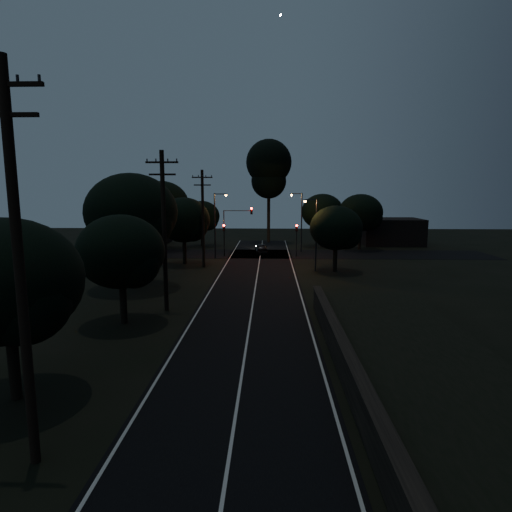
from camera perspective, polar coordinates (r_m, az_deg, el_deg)
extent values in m
plane|color=black|center=(16.29, -3.02, -22.09)|extent=(160.00, 160.00, 0.00)
cube|color=black|center=(36.91, -0.10, -4.30)|extent=(8.00, 70.00, 0.02)
cube|color=black|center=(56.57, 0.61, 0.29)|extent=(60.00, 8.00, 0.02)
cube|color=beige|center=(36.91, -0.10, -4.27)|extent=(0.12, 70.00, 0.01)
cube|color=beige|center=(37.22, -5.90, -4.21)|extent=(0.12, 70.00, 0.01)
cube|color=beige|center=(36.97, 5.73, -4.30)|extent=(0.12, 70.00, 0.01)
cube|color=black|center=(18.86, 12.38, -15.22)|extent=(0.40, 26.00, 1.50)
cube|color=black|center=(18.55, 12.46, -12.96)|extent=(0.55, 26.00, 0.10)
cube|color=black|center=(19.81, 22.42, -14.98)|extent=(6.50, 26.00, 1.20)
cylinder|color=black|center=(14.16, -28.98, -1.91)|extent=(0.30, 0.30, 12.00)
cube|color=black|center=(14.25, -30.62, 19.11)|extent=(2.20, 0.12, 0.12)
cube|color=black|center=(14.12, -30.35, 15.94)|extent=(1.80, 0.12, 0.12)
cylinder|color=black|center=(29.97, -12.15, 3.11)|extent=(0.30, 0.30, 11.00)
cube|color=black|center=(29.89, -12.44, 12.11)|extent=(2.20, 0.12, 0.12)
cube|color=black|center=(29.85, -12.39, 10.58)|extent=(1.80, 0.12, 0.12)
cylinder|color=black|center=(46.61, -7.09, 4.88)|extent=(0.30, 0.30, 10.50)
cube|color=black|center=(46.52, -7.19, 10.36)|extent=(2.20, 0.12, 0.12)
cube|color=black|center=(46.51, -7.18, 9.37)|extent=(1.80, 0.12, 0.12)
cylinder|color=black|center=(20.20, -29.57, -12.71)|extent=(0.44, 0.44, 2.70)
ellipsoid|color=black|center=(19.27, -30.36, -2.86)|extent=(5.80, 5.80, 4.93)
sphere|color=black|center=(18.38, -28.49, -5.08)|extent=(3.48, 3.48, 3.48)
cylinder|color=black|center=(28.43, -17.27, -6.05)|extent=(0.44, 0.44, 2.55)
ellipsoid|color=black|center=(27.79, -17.58, 0.57)|extent=(5.42, 5.42, 4.61)
sphere|color=black|center=(27.06, -16.01, -0.74)|extent=(3.25, 3.25, 3.25)
cylinder|color=black|center=(38.37, -15.98, -1.41)|extent=(0.44, 0.44, 3.59)
ellipsoid|color=black|center=(37.85, -16.28, 5.62)|extent=(7.76, 7.76, 6.59)
sphere|color=black|center=(36.76, -14.59, 4.39)|extent=(4.65, 4.65, 4.65)
cylinder|color=black|center=(49.41, -9.51, 0.56)|extent=(0.44, 0.44, 2.80)
ellipsoid|color=black|center=(49.03, -9.62, 4.77)|extent=(5.97, 5.97, 5.07)
sphere|color=black|center=(48.29, -8.52, 4.02)|extent=(3.58, 3.58, 3.58)
cylinder|color=black|center=(65.14, -7.18, 2.44)|extent=(0.44, 0.44, 2.50)
ellipsoid|color=black|center=(64.86, -7.23, 5.30)|extent=(5.36, 5.36, 4.56)
sphere|color=black|center=(64.23, -6.47, 4.80)|extent=(3.22, 3.22, 3.22)
cylinder|color=black|center=(62.19, -12.32, 2.51)|extent=(0.44, 0.44, 3.59)
ellipsoid|color=black|center=(61.87, -12.47, 6.79)|extent=(7.57, 7.57, 6.43)
sphere|color=black|center=(60.85, -11.40, 6.08)|extent=(4.54, 4.54, 4.54)
cylinder|color=black|center=(64.77, 8.76, 2.54)|extent=(0.44, 0.44, 2.88)
ellipsoid|color=black|center=(64.48, 8.84, 5.87)|extent=(6.20, 6.20, 5.27)
sphere|color=black|center=(64.04, 9.86, 5.27)|extent=(3.72, 3.72, 3.72)
cylinder|color=black|center=(62.63, 13.64, 2.19)|extent=(0.44, 0.44, 2.89)
ellipsoid|color=black|center=(62.33, 13.76, 5.63)|extent=(6.18, 6.18, 5.25)
sphere|color=black|center=(61.99, 14.84, 5.00)|extent=(3.71, 3.71, 3.71)
cylinder|color=black|center=(45.01, 10.49, -0.44)|extent=(0.44, 0.44, 2.53)
ellipsoid|color=black|center=(44.61, 10.61, 3.71)|extent=(5.37, 5.37, 4.56)
sphere|color=black|center=(44.28, 11.89, 2.94)|extent=(3.22, 3.22, 3.22)
cylinder|color=black|center=(69.04, 1.69, 5.56)|extent=(0.50, 0.50, 8.98)
sphere|color=black|center=(69.07, 1.72, 12.40)|extent=(7.18, 7.18, 7.18)
sphere|color=black|center=(68.95, 1.71, 9.96)|extent=(5.55, 5.55, 5.55)
cube|color=black|center=(69.55, -15.93, 3.36)|extent=(10.00, 8.00, 4.40)
cube|color=black|center=(69.80, 17.50, 3.14)|extent=(9.00, 7.00, 4.00)
cylinder|color=black|center=(54.67, -4.27, 1.65)|extent=(0.12, 0.12, 3.20)
cube|color=black|center=(54.45, -4.29, 3.79)|extent=(0.28, 0.22, 0.90)
sphere|color=#FF0705|center=(54.30, -4.31, 4.09)|extent=(0.22, 0.22, 0.22)
cylinder|color=black|center=(54.46, 5.41, 1.60)|extent=(0.12, 0.12, 3.20)
cube|color=black|center=(54.24, 5.44, 3.75)|extent=(0.28, 0.22, 0.90)
sphere|color=#FF0705|center=(54.09, 5.45, 4.06)|extent=(0.22, 0.22, 0.22)
cylinder|color=black|center=(54.57, -4.28, 2.59)|extent=(0.12, 0.12, 5.00)
cube|color=black|center=(54.04, -0.61, 6.06)|extent=(0.28, 0.22, 0.90)
sphere|color=#FF0705|center=(53.90, -0.61, 6.37)|extent=(0.22, 0.22, 0.22)
cube|color=black|center=(54.15, -2.47, 6.06)|extent=(3.50, 0.08, 0.08)
cylinder|color=black|center=(52.55, -5.51, 3.98)|extent=(0.16, 0.16, 8.00)
cube|color=black|center=(52.29, -4.80, 8.24)|extent=(1.40, 0.10, 0.10)
cube|color=black|center=(52.21, -4.03, 8.19)|extent=(0.35, 0.22, 0.12)
sphere|color=orange|center=(52.21, -4.03, 8.08)|extent=(0.26, 0.26, 0.26)
cylinder|color=black|center=(58.25, 6.09, 4.43)|extent=(0.16, 0.16, 8.00)
cube|color=black|center=(58.04, 5.46, 8.28)|extent=(1.40, 0.10, 0.10)
cube|color=black|center=(58.00, 4.76, 8.24)|extent=(0.35, 0.22, 0.12)
sphere|color=orange|center=(58.01, 4.76, 8.14)|extent=(0.26, 0.26, 0.26)
cylinder|color=black|center=(44.43, 8.03, 2.73)|extent=(0.16, 0.16, 7.50)
cube|color=black|center=(44.14, 7.35, 7.46)|extent=(1.20, 0.10, 0.10)
cube|color=black|center=(44.09, 6.56, 7.41)|extent=(0.35, 0.22, 0.12)
sphere|color=orange|center=(44.09, 6.56, 7.28)|extent=(0.26, 0.26, 0.26)
imported|color=black|center=(56.77, 0.73, 1.00)|extent=(1.98, 4.13, 1.36)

